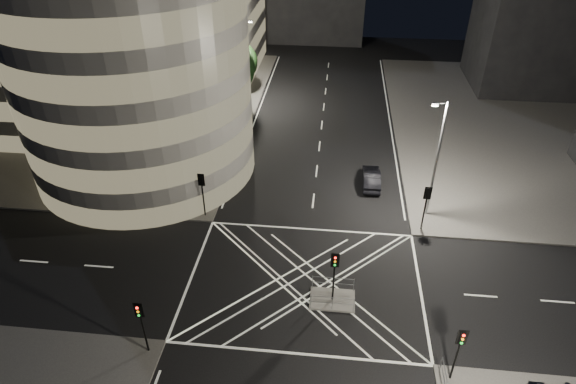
# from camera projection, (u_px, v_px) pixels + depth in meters

# --- Properties ---
(ground) EXTENTS (120.00, 120.00, 0.00)m
(ground) POSITION_uv_depth(u_px,v_px,m) (304.00, 282.00, 33.64)
(ground) COLOR black
(ground) RESTS_ON ground
(sidewalk_far_left) EXTENTS (42.00, 42.00, 0.15)m
(sidewalk_far_left) POSITION_uv_depth(u_px,v_px,m) (84.00, 106.00, 58.44)
(sidewalk_far_left) COLOR #53514E
(sidewalk_far_left) RESTS_ON ground
(central_island) EXTENTS (3.00, 2.00, 0.15)m
(central_island) POSITION_uv_depth(u_px,v_px,m) (332.00, 300.00, 32.19)
(central_island) COLOR slate
(central_island) RESTS_ON ground
(office_tower_curved) EXTENTS (30.00, 29.00, 27.20)m
(office_tower_curved) POSITION_uv_depth(u_px,v_px,m) (97.00, 19.00, 43.86)
(office_tower_curved) COLOR gray
(office_tower_curved) RESTS_ON sidewalk_far_left
(building_right_far) EXTENTS (14.00, 12.00, 15.00)m
(building_right_far) POSITION_uv_depth(u_px,v_px,m) (538.00, 27.00, 60.03)
(building_right_far) COLOR black
(building_right_far) RESTS_ON sidewalk_far_right
(tree_a) EXTENTS (4.99, 4.99, 7.41)m
(tree_a) POSITION_uv_depth(u_px,v_px,m) (186.00, 153.00, 39.38)
(tree_a) COLOR black
(tree_a) RESTS_ON sidewalk_far_left
(tree_b) EXTENTS (4.98, 4.98, 7.25)m
(tree_b) POSITION_uv_depth(u_px,v_px,m) (205.00, 123.00, 44.41)
(tree_b) COLOR black
(tree_b) RESTS_ON sidewalk_far_left
(tree_c) EXTENTS (4.13, 4.13, 6.59)m
(tree_c) POSITION_uv_depth(u_px,v_px,m) (220.00, 99.00, 49.46)
(tree_c) COLOR black
(tree_c) RESTS_ON sidewalk_far_left
(tree_d) EXTENTS (5.41, 5.41, 8.58)m
(tree_d) POSITION_uv_depth(u_px,v_px,m) (231.00, 67.00, 53.70)
(tree_d) COLOR black
(tree_d) RESTS_ON sidewalk_far_left
(tree_e) EXTENTS (3.99, 3.99, 6.36)m
(tree_e) POSITION_uv_depth(u_px,v_px,m) (241.00, 62.00, 59.43)
(tree_e) COLOR black
(tree_e) RESTS_ON sidewalk_far_left
(traffic_signal_fl) EXTENTS (0.55, 0.22, 4.00)m
(traffic_signal_fl) POSITION_uv_depth(u_px,v_px,m) (202.00, 187.00, 38.40)
(traffic_signal_fl) COLOR black
(traffic_signal_fl) RESTS_ON sidewalk_far_left
(traffic_signal_nl) EXTENTS (0.55, 0.22, 4.00)m
(traffic_signal_nl) POSITION_uv_depth(u_px,v_px,m) (141.00, 318.00, 27.19)
(traffic_signal_nl) COLOR black
(traffic_signal_nl) RESTS_ON sidewalk_near_left
(traffic_signal_fr) EXTENTS (0.55, 0.22, 4.00)m
(traffic_signal_fr) POSITION_uv_depth(u_px,v_px,m) (426.00, 201.00, 36.84)
(traffic_signal_fr) COLOR black
(traffic_signal_fr) RESTS_ON sidewalk_far_right
(traffic_signal_nr) EXTENTS (0.55, 0.22, 4.00)m
(traffic_signal_nr) POSITION_uv_depth(u_px,v_px,m) (460.00, 346.00, 25.63)
(traffic_signal_nr) COLOR black
(traffic_signal_nr) RESTS_ON sidewalk_near_right
(traffic_signal_island) EXTENTS (0.55, 0.22, 4.00)m
(traffic_signal_island) POSITION_uv_depth(u_px,v_px,m) (335.00, 268.00, 30.60)
(traffic_signal_island) COLOR black
(traffic_signal_island) RESTS_ON central_island
(street_lamp_left_near) EXTENTS (1.25, 0.25, 10.00)m
(street_lamp_left_near) POSITION_uv_depth(u_px,v_px,m) (207.00, 128.00, 41.28)
(street_lamp_left_near) COLOR slate
(street_lamp_left_near) RESTS_ON sidewalk_far_left
(street_lamp_left_far) EXTENTS (1.25, 0.25, 10.00)m
(street_lamp_left_far) POSITION_uv_depth(u_px,v_px,m) (245.00, 59.00, 56.12)
(street_lamp_left_far) COLOR slate
(street_lamp_left_far) RESTS_ON sidewalk_far_left
(street_lamp_right_far) EXTENTS (1.25, 0.25, 10.00)m
(street_lamp_right_far) POSITION_uv_depth(u_px,v_px,m) (436.00, 157.00, 37.13)
(street_lamp_right_far) COLOR slate
(street_lamp_right_far) RESTS_ON sidewalk_far_right
(railing_island_south) EXTENTS (2.80, 0.06, 1.10)m
(railing_island_south) POSITION_uv_depth(u_px,v_px,m) (332.00, 303.00, 31.10)
(railing_island_south) COLOR slate
(railing_island_south) RESTS_ON central_island
(railing_island_north) EXTENTS (2.80, 0.06, 1.10)m
(railing_island_north) POSITION_uv_depth(u_px,v_px,m) (333.00, 283.00, 32.58)
(railing_island_north) COLOR slate
(railing_island_north) RESTS_ON central_island
(sedan) EXTENTS (1.54, 4.40, 1.45)m
(sedan) POSITION_uv_depth(u_px,v_px,m) (371.00, 178.00, 43.62)
(sedan) COLOR black
(sedan) RESTS_ON ground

